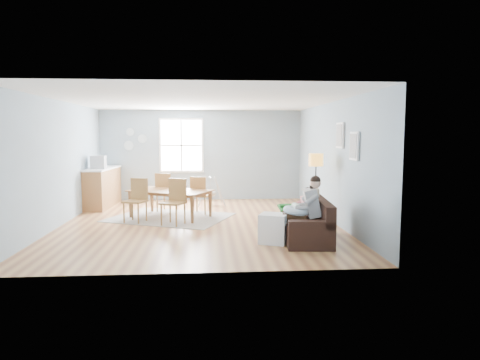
{
  "coord_description": "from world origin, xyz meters",
  "views": [
    {
      "loc": [
        0.21,
        -9.44,
        1.95
      ],
      "look_at": [
        0.88,
        -0.38,
        1.0
      ],
      "focal_mm": 32.0,
      "sensor_mm": 36.0,
      "label": 1
    }
  ],
  "objects": [
    {
      "name": "wall_plates",
      "position": [
        -2.0,
        3.47,
        1.83
      ],
      "size": [
        0.67,
        0.02,
        0.66
      ],
      "color": "#A7BFC9",
      "rests_on": "room"
    },
    {
      "name": "chair_nw",
      "position": [
        -0.9,
        1.45,
        0.57
      ],
      "size": [
        0.59,
        0.59,
        1.0
      ],
      "color": "olive",
      "rests_on": "rug"
    },
    {
      "name": "baby_swing",
      "position": [
        0.25,
        2.46,
        0.36
      ],
      "size": [
        0.84,
        0.85,
        0.79
      ],
      "color": "#A4A4A8",
      "rests_on": "room"
    },
    {
      "name": "chair_sw",
      "position": [
        -1.41,
        0.26,
        0.56
      ],
      "size": [
        0.57,
        0.57,
        0.98
      ],
      "color": "olive",
      "rests_on": "rug"
    },
    {
      "name": "monitor",
      "position": [
        -2.7,
        2.07,
        1.24
      ],
      "size": [
        0.38,
        0.36,
        0.34
      ],
      "color": "#A4A4A8",
      "rests_on": "counter"
    },
    {
      "name": "storage_cube",
      "position": [
        1.37,
        -1.88,
        0.27
      ],
      "size": [
        0.61,
        0.58,
        0.54
      ],
      "color": "white",
      "rests_on": "room"
    },
    {
      "name": "sofa",
      "position": [
        2.08,
        -1.61,
        0.27
      ],
      "size": [
        0.96,
        1.93,
        0.75
      ],
      "color": "black",
      "rests_on": "room"
    },
    {
      "name": "father",
      "position": [
        1.93,
        -1.86,
        0.65
      ],
      "size": [
        0.9,
        0.45,
        1.23
      ],
      "color": "#959598",
      "rests_on": "sofa"
    },
    {
      "name": "toddler",
      "position": [
        2.02,
        -1.42,
        0.64
      ],
      "size": [
        0.49,
        0.24,
        0.78
      ],
      "color": "white",
      "rests_on": "sofa"
    },
    {
      "name": "beige_pillow",
      "position": [
        2.31,
        -1.14,
        0.69
      ],
      "size": [
        0.18,
        0.46,
        0.45
      ],
      "primitive_type": "cube",
      "rotation": [
        0.0,
        0.0,
        -0.11
      ],
      "color": "#BCA98F",
      "rests_on": "sofa"
    },
    {
      "name": "counter",
      "position": [
        -2.7,
        2.43,
        0.54
      ],
      "size": [
        0.66,
        1.94,
        1.07
      ],
      "color": "brown",
      "rests_on": "room"
    },
    {
      "name": "room",
      "position": [
        0.0,
        0.0,
        2.42
      ],
      "size": [
        8.4,
        9.4,
        3.9
      ],
      "color": "#945634"
    },
    {
      "name": "window",
      "position": [
        -0.6,
        3.46,
        1.65
      ],
      "size": [
        1.32,
        0.08,
        1.62
      ],
      "color": "white",
      "rests_on": "room"
    },
    {
      "name": "green_throw",
      "position": [
        2.06,
        -0.98,
        0.48
      ],
      "size": [
        0.9,
        0.79,
        0.04
      ],
      "primitive_type": "cube",
      "rotation": [
        0.0,
        0.0,
        -0.06
      ],
      "color": "#145B19",
      "rests_on": "sofa"
    },
    {
      "name": "chair_ne",
      "position": [
        -0.02,
        1.09,
        0.54
      ],
      "size": [
        0.54,
        0.54,
        0.94
      ],
      "color": "olive",
      "rests_on": "rug"
    },
    {
      "name": "rug",
      "position": [
        -0.72,
        0.67,
        0.01
      ],
      "size": [
        3.21,
        2.88,
        0.01
      ],
      "primitive_type": "cube",
      "rotation": [
        0.0,
        0.0,
        -0.4
      ],
      "color": "gray",
      "rests_on": "room"
    },
    {
      "name": "nursing_pillow",
      "position": [
        1.8,
        -1.85,
        0.58
      ],
      "size": [
        0.49,
        0.48,
        0.19
      ],
      "primitive_type": "torus",
      "rotation": [
        0.0,
        0.14,
        0.02
      ],
      "color": "silver",
      "rests_on": "father"
    },
    {
      "name": "floor_lamp",
      "position": [
        2.59,
        -0.1,
        1.28
      ],
      "size": [
        0.31,
        0.31,
        1.54
      ],
      "color": "black",
      "rests_on": "room"
    },
    {
      "name": "dining_table",
      "position": [
        -0.72,
        0.67,
        0.33
      ],
      "size": [
        2.14,
        1.8,
        0.66
      ],
      "primitive_type": "imported",
      "rotation": [
        0.0,
        0.0,
        -0.49
      ],
      "color": "brown",
      "rests_on": "rug"
    },
    {
      "name": "pictures",
      "position": [
        2.97,
        -1.05,
        1.85
      ],
      "size": [
        0.05,
        1.34,
        0.74
      ],
      "color": "white",
      "rests_on": "room"
    },
    {
      "name": "chair_se",
      "position": [
        -0.53,
        -0.11,
        0.58
      ],
      "size": [
        0.61,
        0.61,
        1.01
      ],
      "color": "olive",
      "rests_on": "rug"
    },
    {
      "name": "infant",
      "position": [
        1.8,
        -1.82,
        0.66
      ],
      "size": [
        0.13,
        0.34,
        0.12
      ],
      "color": "silver",
      "rests_on": "nursing_pillow"
    }
  ]
}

